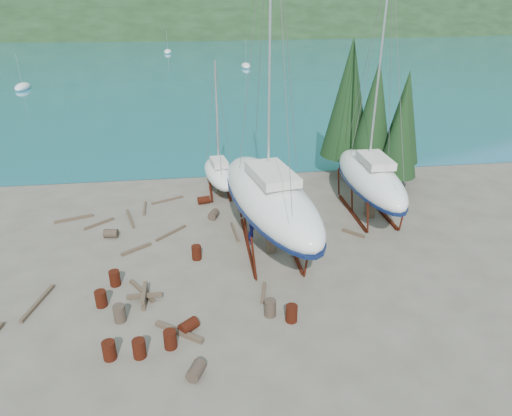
{
  "coord_description": "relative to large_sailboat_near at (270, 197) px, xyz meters",
  "views": [
    {
      "loc": [
        -1.55,
        -22.25,
        14.32
      ],
      "look_at": [
        1.84,
        3.0,
        2.42
      ],
      "focal_mm": 32.0,
      "sensor_mm": 36.0,
      "label": 1
    }
  ],
  "objects": [
    {
      "name": "drum_17",
      "position": [
        -1.06,
        -6.83,
        -2.89
      ],
      "size": [
        0.58,
        0.58,
        0.88
      ],
      "primitive_type": "cylinder",
      "color": "#2D2823",
      "rests_on": "ground"
    },
    {
      "name": "large_sailboat_near",
      "position": [
        0.0,
        0.0,
        0.0
      ],
      "size": [
        6.23,
        13.64,
        20.71
      ],
      "rotation": [
        0.0,
        0.0,
        0.19
      ],
      "color": "white",
      "rests_on": "ground"
    },
    {
      "name": "moored_boat_left",
      "position": [
        -32.61,
        57.53,
        -2.94
      ],
      "size": [
        2.0,
        5.0,
        6.05
      ],
      "color": "white",
      "rests_on": "ground"
    },
    {
      "name": "timber_14",
      "position": [
        -12.67,
        -4.38,
        -3.24
      ],
      "size": [
        0.91,
        3.02,
        0.18
      ],
      "primitive_type": "cube",
      "rotation": [
        0.0,
        0.0,
        2.9
      ],
      "color": "brown",
      "rests_on": "ground"
    },
    {
      "name": "drum_1",
      "position": [
        -4.72,
        -10.34,
        -3.04
      ],
      "size": [
        0.9,
        1.04,
        0.58
      ],
      "primitive_type": "cylinder",
      "rotation": [
        1.57,
        0.0,
        2.7
      ],
      "color": "#2D2823",
      "rests_on": "ground"
    },
    {
      "name": "drum_14",
      "position": [
        -4.55,
        -1.01,
        -2.89
      ],
      "size": [
        0.58,
        0.58,
        0.88
      ],
      "primitive_type": "cylinder",
      "color": "#501E0D",
      "rests_on": "ground"
    },
    {
      "name": "cypress_mid_right",
      "position": [
        11.39,
        7.53,
        1.59
      ],
      "size": [
        3.06,
        3.06,
        8.5
      ],
      "color": "black",
      "rests_on": "ground"
    },
    {
      "name": "far_house_right",
      "position": [
        27.39,
        187.53,
        -0.41
      ],
      "size": [
        6.6,
        5.6,
        5.6
      ],
      "color": "beige",
      "rests_on": "ground"
    },
    {
      "name": "moored_boat_mid",
      "position": [
        7.39,
        77.53,
        -2.94
      ],
      "size": [
        2.0,
        5.0,
        6.05
      ],
      "color": "white",
      "rests_on": "ground"
    },
    {
      "name": "drum_3",
      "position": [
        -7.14,
        -8.87,
        -2.89
      ],
      "size": [
        0.58,
        0.58,
        0.88
      ],
      "primitive_type": "cylinder",
      "color": "#501E0D",
      "rests_on": "ground"
    },
    {
      "name": "timber_11",
      "position": [
        -6.18,
        2.39,
        -3.25
      ],
      "size": [
        1.96,
        1.95,
        0.15
      ],
      "primitive_type": "cube",
      "rotation": [
        0.0,
        0.0,
        2.35
      ],
      "color": "brown",
      "rests_on": "ground"
    },
    {
      "name": "timber_7",
      "position": [
        -1.12,
        -5.05,
        -3.24
      ],
      "size": [
        0.55,
        1.76,
        0.17
      ],
      "primitive_type": "cube",
      "rotation": [
        0.0,
        0.0,
        2.92
      ],
      "color": "brown",
      "rests_on": "ground"
    },
    {
      "name": "timber_2",
      "position": [
        -13.02,
        5.41,
        -3.24
      ],
      "size": [
        2.52,
        1.03,
        0.19
      ],
      "primitive_type": "cube",
      "rotation": [
        0.0,
        0.0,
        1.91
      ],
      "color": "brown",
      "rests_on": "ground"
    },
    {
      "name": "drum_10",
      "position": [
        -5.83,
        -8.46,
        -2.89
      ],
      "size": [
        0.58,
        0.58,
        0.88
      ],
      "primitive_type": "cylinder",
      "color": "#501E0D",
      "rests_on": "ground"
    },
    {
      "name": "cypress_far_right",
      "position": [
        12.89,
        10.53,
        1.88
      ],
      "size": [
        3.24,
        3.24,
        9.0
      ],
      "color": "black",
      "rests_on": "ground"
    },
    {
      "name": "large_sailboat_far",
      "position": [
        7.76,
        3.75,
        -0.58
      ],
      "size": [
        3.14,
        10.65,
        16.83
      ],
      "rotation": [
        0.0,
        0.0,
        -0.0
      ],
      "color": "white",
      "rests_on": "ground"
    },
    {
      "name": "ground",
      "position": [
        -2.61,
        -2.47,
        -3.33
      ],
      "size": [
        600.0,
        600.0,
        0.0
      ],
      "primitive_type": "plane",
      "color": "#554E43",
      "rests_on": "ground"
    },
    {
      "name": "timber_12",
      "position": [
        -7.51,
        -4.01,
        -3.25
      ],
      "size": [
        1.5,
        2.16,
        0.17
      ],
      "primitive_type": "cube",
      "rotation": [
        0.0,
        0.0,
        0.58
      ],
      "color": "brown",
      "rests_on": "ground"
    },
    {
      "name": "moored_boat_far",
      "position": [
        -10.61,
        107.53,
        -2.94
      ],
      "size": [
        2.0,
        5.0,
        6.05
      ],
      "color": "white",
      "rests_on": "ground"
    },
    {
      "name": "drum_7",
      "position": [
        -0.1,
        -7.39,
        -2.89
      ],
      "size": [
        0.58,
        0.58,
        0.88
      ],
      "primitive_type": "cylinder",
      "color": "#501E0D",
      "rests_on": "ground"
    },
    {
      "name": "drum_8",
      "position": [
        -8.98,
        -3.15,
        -2.89
      ],
      "size": [
        0.58,
        0.58,
        0.88
      ],
      "primitive_type": "cylinder",
      "color": "#501E0D",
      "rests_on": "ground"
    },
    {
      "name": "drum_11",
      "position": [
        -3.27,
        4.4,
        -3.04
      ],
      "size": [
        0.88,
        1.04,
        0.58
      ],
      "primitive_type": "cylinder",
      "rotation": [
        1.57,
        0.0,
        2.74
      ],
      "color": "#2D2823",
      "rests_on": "ground"
    },
    {
      "name": "timber_10",
      "position": [
        -2.0,
        1.97,
        -3.25
      ],
      "size": [
        0.39,
        2.59,
        0.16
      ],
      "primitive_type": "cube",
      "rotation": [
        0.0,
        0.0,
        0.09
      ],
      "color": "brown",
      "rests_on": "ground"
    },
    {
      "name": "drum_13",
      "position": [
        -9.4,
        -4.95,
        -2.89
      ],
      "size": [
        0.58,
        0.58,
        0.88
      ],
      "primitive_type": "cylinder",
      "color": "#501E0D",
      "rests_on": "ground"
    },
    {
      "name": "timber_pile_aft",
      "position": [
        -0.6,
        4.9,
        -3.03
      ],
      "size": [
        1.8,
        1.8,
        0.6
      ],
      "color": "brown",
      "rests_on": "ground"
    },
    {
      "name": "worker",
      "position": [
        -1.08,
        0.44,
        -2.47
      ],
      "size": [
        0.52,
        0.69,
        1.71
      ],
      "primitive_type": "imported",
      "rotation": [
        0.0,
        0.0,
        1.37
      ],
      "color": "#13124F",
      "rests_on": "ground"
    },
    {
      "name": "far_hill",
      "position": [
        -2.61,
        317.53,
        -3.33
      ],
      "size": [
        800.0,
        360.0,
        110.0
      ],
      "primitive_type": "ellipsoid",
      "color": "black",
      "rests_on": "ground"
    },
    {
      "name": "far_house_center",
      "position": [
        -22.61,
        187.53,
        -0.41
      ],
      "size": [
        6.6,
        5.6,
        5.6
      ],
      "color": "beige",
      "rests_on": "ground"
    },
    {
      "name": "timber_9",
      "position": [
        -6.64,
        7.82,
        -3.25
      ],
      "size": [
        2.37,
        1.24,
        0.15
      ],
      "primitive_type": "cube",
      "rotation": [
        0.0,
        0.0,
        2.02
      ],
      "color": "brown",
      "rests_on": "ground"
    },
    {
      "name": "cypress_near_right",
      "position": [
        9.89,
        9.53,
        2.46
      ],
      "size": [
        3.6,
        3.6,
        10.0
      ],
      "color": "black",
      "rests_on": "ground"
    },
    {
      "name": "timber_pile_fore",
      "position": [
        -7.28,
        -4.79,
        -3.03
      ],
      "size": [
        1.8,
        1.8,
        0.6
      ],
      "color": "brown",
      "rests_on": "ground"
    },
    {
      "name": "timber_0",
      "position": [
        -8.25,
        6.56,
        -3.26
      ],
      "size": [
        0.22,
        2.3,
        0.14
      ],
      "primitive_type": "cube",
      "rotation": [
        0.0,
        0.0,
        0.04
      ],
      "color": "brown",
      "rests_on": "ground"
    },
    {
      "name": "drum_4",
      "position": [
        -3.88,
        6.98,
        -3.04
      ],
      "size": [
        0.98,
        0.75,
        0.58
      ],
      "primitive_type": "cylinder",
      "rotation": [
        1.57,
        0.0,
        1.78
      ],
      "color": "#501E0D",
      "rests_on": "ground"
    },
    {
      "name": "timber_16",
      "position": [
        -5.48,
        -7.62,
        -3.22
      ],
      "size": [
        2.28,
        1.76,
        0.23
      ],
      "primitive_type": "cube",
      "rotation": [
        0.0,
        0.0,
        0.94
      ],
      "color": "brown",
      "rests_on": "ground"
    },
    {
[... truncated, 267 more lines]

